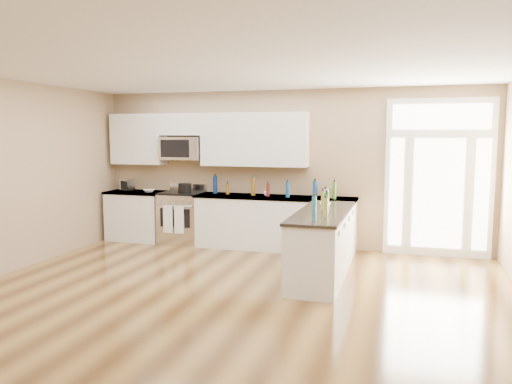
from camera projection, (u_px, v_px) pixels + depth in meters
ground at (202, 326)px, 5.27m from camera, size 8.00×8.00×0.00m
room_shell at (200, 164)px, 5.08m from camera, size 8.00×8.00×8.00m
back_cabinet_left at (137, 217)px, 9.55m from camera, size 1.10×0.66×0.94m
back_cabinet_right at (274, 224)px, 8.78m from camera, size 2.85×0.66×0.94m
peninsula_cabinet at (322, 246)px, 7.09m from camera, size 0.69×2.32×0.94m
upper_cabinet_left at (138, 139)px, 9.52m from camera, size 1.04×0.33×0.95m
upper_cabinet_right at (254, 139)px, 8.86m from camera, size 1.94×0.33×0.95m
upper_cabinet_short at (183, 124)px, 9.22m from camera, size 0.82×0.33×0.40m
microwave at (182, 148)px, 9.24m from camera, size 0.78×0.41×0.42m
entry_door at (438, 178)px, 8.17m from camera, size 1.70×0.10×2.60m
kitchen_range at (182, 217)px, 9.27m from camera, size 0.76×0.68×1.08m
stockpot at (185, 188)px, 9.14m from camera, size 0.28×0.28×0.19m
toaster_oven at (127, 185)px, 9.67m from camera, size 0.31×0.28×0.21m
cardboard_box at (329, 192)px, 8.53m from camera, size 0.25×0.21×0.18m
bowl_left at (149, 191)px, 9.32m from camera, size 0.27×0.27×0.05m
bowl_peninsula at (325, 204)px, 7.54m from camera, size 0.22×0.22×0.05m
cup_counter at (267, 193)px, 8.75m from camera, size 0.14×0.14×0.09m
counter_bottles at (289, 193)px, 8.06m from camera, size 2.41×2.45×0.32m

